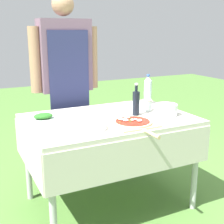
% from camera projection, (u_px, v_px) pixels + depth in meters
% --- Properties ---
extents(ground_plane, '(12.00, 12.00, 0.00)m').
position_uv_depth(ground_plane, '(109.00, 203.00, 2.64)').
color(ground_plane, '#517F38').
extents(prep_table, '(1.30, 0.88, 0.75)m').
position_uv_depth(prep_table, '(109.00, 128.00, 2.47)').
color(prep_table, beige).
rests_on(prep_table, ground).
extents(person_cook, '(0.65, 0.22, 1.73)m').
position_uv_depth(person_cook, '(66.00, 74.00, 2.90)').
color(person_cook, '#70604C').
rests_on(person_cook, ground).
extents(pizza_on_peel, '(0.31, 0.49, 0.05)m').
position_uv_depth(pizza_on_peel, '(133.00, 123.00, 2.25)').
color(pizza_on_peel, '#D1B27F').
rests_on(pizza_on_peel, prep_table).
extents(oil_bottle, '(0.06, 0.06, 0.26)m').
position_uv_depth(oil_bottle, '(136.00, 103.00, 2.49)').
color(oil_bottle, black).
rests_on(oil_bottle, prep_table).
extents(water_bottle, '(0.07, 0.07, 0.27)m').
position_uv_depth(water_bottle, '(148.00, 90.00, 2.87)').
color(water_bottle, silver).
rests_on(water_bottle, prep_table).
extents(herb_container, '(0.18, 0.13, 0.05)m').
position_uv_depth(herb_container, '(43.00, 116.00, 2.39)').
color(herb_container, silver).
rests_on(herb_container, prep_table).
extents(mixing_tub, '(0.18, 0.18, 0.09)m').
position_uv_depth(mixing_tub, '(166.00, 110.00, 2.50)').
color(mixing_tub, silver).
rests_on(mixing_tub, prep_table).
extents(plate_stack, '(0.26, 0.26, 0.03)m').
position_uv_depth(plate_stack, '(88.00, 127.00, 2.16)').
color(plate_stack, white).
rests_on(plate_stack, prep_table).
extents(sauce_jar, '(0.09, 0.09, 0.09)m').
position_uv_depth(sauce_jar, '(147.00, 106.00, 2.65)').
color(sauce_jar, silver).
rests_on(sauce_jar, prep_table).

